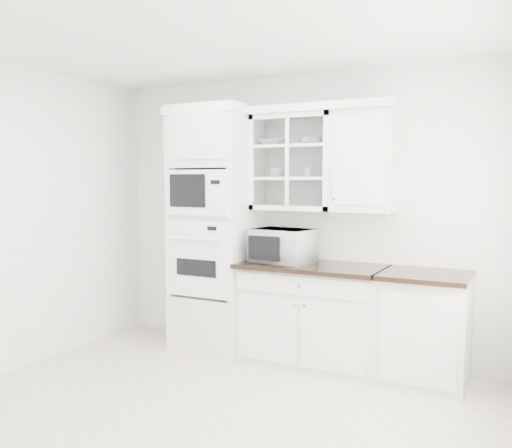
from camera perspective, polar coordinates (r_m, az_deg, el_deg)
The scene contains 13 objects.
ground at distance 4.12m, azimuth -5.88°, elevation -19.40°, with size 4.00×3.50×0.01m, color beige.
room_shell at distance 4.13m, azimuth -2.78°, elevation 5.98°, with size 4.00×3.50×2.70m.
oven_column at distance 5.38m, azimuth -4.32°, elevation -0.53°, with size 0.76×0.68×2.40m.
base_cabinet_run at distance 5.07m, azimuth 5.98°, elevation -9.31°, with size 1.32×0.67×0.92m.
extra_base_cabinet at distance 4.81m, azimuth 17.31°, elevation -10.27°, with size 0.72×0.67×0.92m.
upper_cabinet_glass at distance 5.15m, azimuth 4.07°, elevation 6.48°, with size 0.80×0.33×0.90m.
upper_cabinet_solid at distance 4.92m, azimuth 11.34°, elevation 6.49°, with size 0.55×0.33×0.90m, color silver.
crown_molding at distance 5.21m, azimuth 2.91°, elevation 11.82°, with size 2.14×0.38×0.07m, color white.
countertop_microwave at distance 5.04m, azimuth 2.92°, elevation -2.28°, with size 0.54×0.45×0.31m, color white.
bowl_a at distance 5.24m, azimuth 1.74°, elevation 8.54°, with size 0.24×0.24×0.06m, color white.
bowl_b at distance 5.11m, azimuth 5.76°, elevation 8.65°, with size 0.21×0.21×0.07m, color white.
cup_a at distance 5.22m, azimuth 2.16°, elevation 5.40°, with size 0.11×0.11×0.09m, color white.
cup_b at distance 5.08m, azimuth 5.52°, elevation 5.44°, with size 0.10×0.10×0.09m, color white.
Camera 1 is at (2.09, -3.13, 1.68)m, focal length 38.00 mm.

